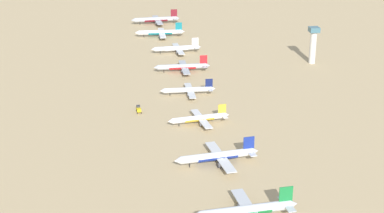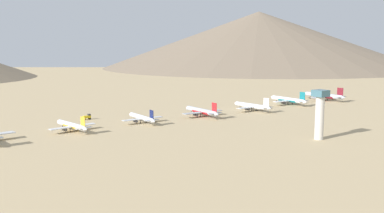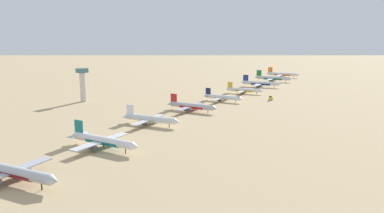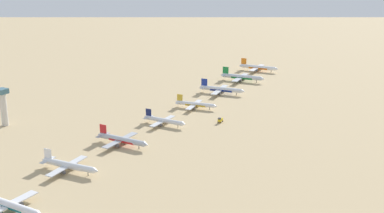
% 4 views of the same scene
% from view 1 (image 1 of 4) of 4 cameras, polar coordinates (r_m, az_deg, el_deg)
% --- Properties ---
extents(ground_plane, '(2355.96, 2355.96, 0.00)m').
position_cam_1_polar(ground_plane, '(381.44, -0.07, 1.07)').
color(ground_plane, tan).
extents(parked_jet_0, '(45.91, 37.32, 13.24)m').
position_cam_1_polar(parked_jet_0, '(566.85, -3.42, 8.25)').
color(parked_jet_0, '#B2B7C1').
rests_on(parked_jet_0, ground).
extents(parked_jet_1, '(42.90, 34.77, 12.40)m').
position_cam_1_polar(parked_jet_1, '(520.13, -3.01, 7.04)').
color(parked_jet_1, white).
rests_on(parked_jet_1, ground).
extents(parked_jet_2, '(39.80, 32.36, 11.47)m').
position_cam_1_polar(parked_jet_2, '(472.15, -1.45, 5.54)').
color(parked_jet_2, silver).
rests_on(parked_jet_2, ground).
extents(parked_jet_3, '(40.35, 32.67, 11.67)m').
position_cam_1_polar(parked_jet_3, '(425.87, -0.88, 3.80)').
color(parked_jet_3, '#B2B7C1').
rests_on(parked_jet_3, ground).
extents(parked_jet_4, '(35.67, 28.88, 10.32)m').
position_cam_1_polar(parked_jet_4, '(380.77, -0.32, 1.59)').
color(parked_jet_4, silver).
rests_on(parked_jet_4, ground).
extents(parked_jet_5, '(36.08, 29.50, 10.43)m').
position_cam_1_polar(parked_jet_5, '(336.71, 0.73, -1.12)').
color(parked_jet_5, white).
rests_on(parked_jet_5, ground).
extents(parked_jet_6, '(42.82, 34.98, 12.37)m').
position_cam_1_polar(parked_jet_6, '(291.46, 2.48, -4.72)').
color(parked_jet_6, silver).
rests_on(parked_jet_6, ground).
extents(parked_jet_7, '(45.03, 36.69, 12.98)m').
position_cam_1_polar(parked_jet_7, '(247.74, 5.24, -9.78)').
color(parked_jet_7, silver).
rests_on(parked_jet_7, ground).
extents(service_truck, '(3.14, 5.40, 3.90)m').
position_cam_1_polar(service_truck, '(354.95, -5.09, -0.24)').
color(service_truck, yellow).
rests_on(service_truck, ground).
extents(control_tower, '(7.20, 7.20, 27.34)m').
position_cam_1_polar(control_tower, '(451.88, 11.43, 5.92)').
color(control_tower, beige).
rests_on(control_tower, ground).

